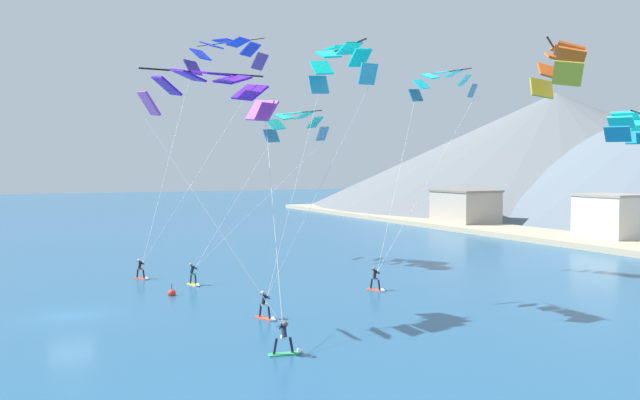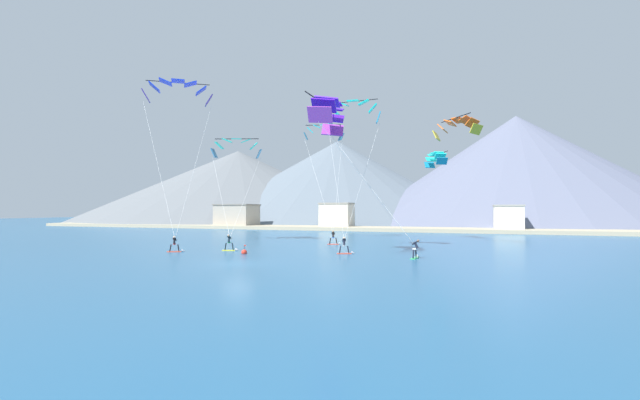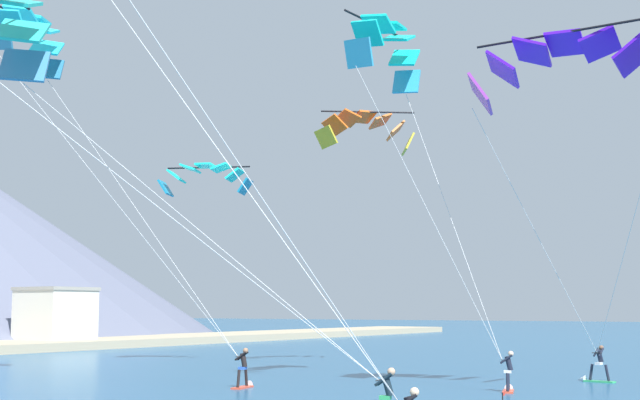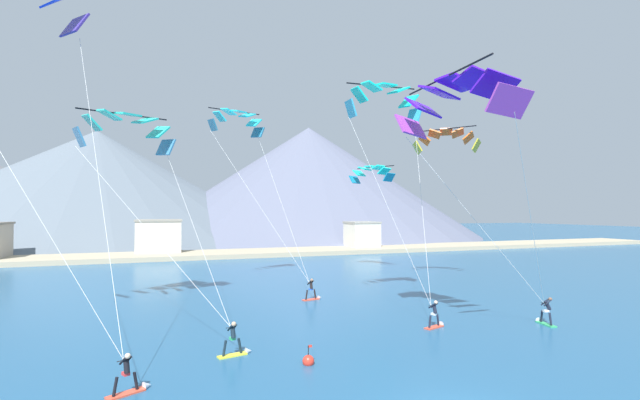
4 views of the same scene
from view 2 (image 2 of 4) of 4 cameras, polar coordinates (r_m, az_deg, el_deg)
name	(u,v)px [view 2 (image 2 of 4)]	position (r m, az deg, el deg)	size (l,w,h in m)	color
ground_plane	(238,264)	(35.42, -10.88, -8.34)	(400.00, 400.00, 0.00)	#23567F
kitesurfer_near_lead	(231,245)	(46.51, -11.80, -5.95)	(1.79, 0.76, 1.81)	yellow
kitesurfer_near_trail	(335,240)	(53.60, 1.99, -5.35)	(1.79, 0.78, 1.81)	#E54C33
kitesurfer_mid_center	(177,247)	(46.64, -18.58, -5.98)	(1.73, 1.15, 1.72)	#E54C33
kitesurfer_far_left	(416,252)	(39.35, 12.65, -6.79)	(0.77, 1.78, 1.78)	#33B266
kitesurfer_far_right	(346,249)	(42.39, 3.52, -6.47)	(1.78, 0.94, 1.77)	#E54C33
parafoil_kite_near_lead	(237,146)	(59.55, -11.07, 7.11)	(9.07, 13.28, 12.80)	teal
parafoil_kite_near_trail	(324,131)	(64.86, 0.50, 9.22)	(7.45, 11.20, 15.89)	#256B8E
parafoil_kite_mid_center	(178,89)	(60.56, -18.40, 13.83)	(11.21, 12.77, 19.99)	#3D2A8D
parafoil_kite_far_left	(329,112)	(40.52, 1.16, 11.64)	(9.37, 8.16, 13.18)	purple
parafoil_kite_far_right	(353,110)	(48.71, 4.45, 11.92)	(6.20, 6.16, 15.28)	#2C9EC4
parafoil_kite_distant_high_outer	(457,125)	(54.02, 17.79, 9.44)	(5.85, 4.63, 2.48)	gold
parafoil_kite_distant_low_drift	(436,158)	(63.50, 15.18, 5.48)	(3.73, 5.97, 1.96)	teal
race_marker_buoy	(244,252)	(42.98, -10.07, -6.88)	(0.56, 0.56, 1.02)	red
shoreline_strip	(382,229)	(89.69, 8.31, -3.83)	(180.00, 10.00, 0.70)	tan
shore_building_harbour_front	(508,218)	(89.68, 23.83, -2.26)	(5.39, 5.57, 5.29)	silver
shore_building_promenade_mid	(237,216)	(104.13, -11.02, -2.10)	(9.21, 7.19, 5.64)	#A89E8E
shore_building_quay_east	(337,216)	(95.52, 2.28, -2.13)	(6.99, 5.97, 5.88)	beige
mountain_peak_west_ridge	(516,170)	(139.37, 24.73, 3.66)	(97.16, 97.16, 32.18)	slate
mountain_peak_central_summit	(338,181)	(150.77, 2.37, 2.49)	(100.37, 100.37, 28.54)	slate
mountain_peak_east_shoulder	(238,186)	(163.37, -10.88, 1.84)	(115.05, 115.05, 26.38)	slate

